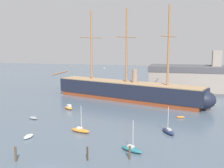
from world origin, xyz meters
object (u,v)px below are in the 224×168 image
(dinghy_far_right, at_px, (213,104))
(sailboat_near_centre, at_px, (80,130))
(motorboat_alongside_bow, at_px, (69,108))
(dinghy_alongside_stern, at_px, (181,117))
(dockside_warehouse_right, at_px, (199,79))
(sailboat_foreground_right, at_px, (132,149))
(sailboat_mid_right, at_px, (168,131))
(mooring_piling_right_pair, at_px, (16,154))
(mooring_piling_nearest, at_px, (87,154))
(dinghy_foreground_left, at_px, (29,136))
(motorboat_distant_centre, at_px, (130,92))
(seagull_in_flight, at_px, (104,68))
(tall_ship, at_px, (126,91))
(dinghy_mid_left, at_px, (33,118))
(mooring_piling_left_pair, at_px, (130,153))

(dinghy_far_right, bearing_deg, sailboat_near_centre, -131.45)
(motorboat_alongside_bow, relative_size, dinghy_alongside_stern, 1.62)
(dinghy_alongside_stern, height_order, dockside_warehouse_right, dockside_warehouse_right)
(motorboat_alongside_bow, bearing_deg, dinghy_alongside_stern, -3.07)
(sailboat_foreground_right, bearing_deg, dinghy_alongside_stern, 70.95)
(sailboat_mid_right, xyz_separation_m, mooring_piling_right_pair, (-22.78, -19.35, 0.72))
(mooring_piling_nearest, bearing_deg, sailboat_mid_right, 53.74)
(dinghy_foreground_left, relative_size, dinghy_far_right, 1.30)
(dinghy_foreground_left, height_order, motorboat_distant_centre, motorboat_distant_centre)
(motorboat_alongside_bow, relative_size, seagull_in_flight, 3.10)
(sailboat_near_centre, bearing_deg, dockside_warehouse_right, 64.29)
(sailboat_near_centre, xyz_separation_m, motorboat_distant_centre, (2.38, 45.91, 0.19))
(seagull_in_flight, bearing_deg, dinghy_foreground_left, -157.88)
(sailboat_near_centre, height_order, motorboat_alongside_bow, sailboat_near_centre)
(dinghy_foreground_left, bearing_deg, motorboat_alongside_bow, 93.86)
(sailboat_mid_right, bearing_deg, motorboat_distant_centre, 110.16)
(motorboat_distant_centre, distance_m, mooring_piling_right_pair, 61.97)
(dinghy_alongside_stern, xyz_separation_m, dockside_warehouse_right, (6.88, 40.27, 4.78))
(motorboat_distant_centre, distance_m, mooring_piling_nearest, 58.58)
(dinghy_far_right, height_order, mooring_piling_right_pair, mooring_piling_right_pair)
(tall_ship, bearing_deg, motorboat_distant_centre, 93.53)
(dinghy_foreground_left, height_order, dinghy_mid_left, dinghy_foreground_left)
(sailboat_foreground_right, xyz_separation_m, mooring_piling_left_pair, (0.18, -3.08, 0.65))
(dinghy_alongside_stern, bearing_deg, dinghy_foreground_left, -142.90)
(mooring_piling_nearest, xyz_separation_m, dockside_warehouse_right, (21.37, 69.25, 3.91))
(dinghy_mid_left, relative_size, mooring_piling_left_pair, 1.29)
(dockside_warehouse_right, bearing_deg, dinghy_far_right, -83.24)
(tall_ship, distance_m, mooring_piling_right_pair, 50.60)
(mooring_piling_nearest, bearing_deg, mooring_piling_left_pair, 17.32)
(dinghy_foreground_left, relative_size, dockside_warehouse_right, 0.07)
(tall_ship, height_order, dinghy_mid_left, tall_ship)
(dinghy_alongside_stern, relative_size, dockside_warehouse_right, 0.05)
(tall_ship, height_order, motorboat_distant_centre, tall_ship)
(sailboat_mid_right, distance_m, mooring_piling_right_pair, 29.90)
(mooring_piling_left_pair, xyz_separation_m, dockside_warehouse_right, (14.94, 67.24, 3.91))
(motorboat_alongside_bow, bearing_deg, dinghy_foreground_left, -86.14)
(sailboat_foreground_right, bearing_deg, dinghy_far_right, 66.73)
(dinghy_far_right, bearing_deg, dinghy_mid_left, -148.62)
(dinghy_alongside_stern, relative_size, mooring_piling_nearest, 0.97)
(dinghy_foreground_left, relative_size, seagull_in_flight, 2.42)
(dinghy_mid_left, bearing_deg, sailboat_mid_right, -5.00)
(dinghy_foreground_left, xyz_separation_m, mooring_piling_left_pair, (21.09, -4.92, 0.80))
(motorboat_alongside_bow, bearing_deg, sailboat_near_centre, -60.22)
(sailboat_foreground_right, height_order, dinghy_far_right, sailboat_foreground_right)
(dinghy_mid_left, xyz_separation_m, dockside_warehouse_right, (42.17, 50.09, 4.71))
(mooring_piling_nearest, height_order, dockside_warehouse_right, dockside_warehouse_right)
(tall_ship, bearing_deg, sailboat_near_centre, -95.16)
(motorboat_alongside_bow, height_order, dinghy_alongside_stern, motorboat_alongside_bow)
(tall_ship, relative_size, sailboat_mid_right, 10.57)
(tall_ship, relative_size, mooring_piling_left_pair, 26.46)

